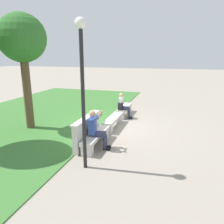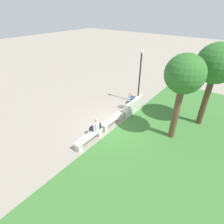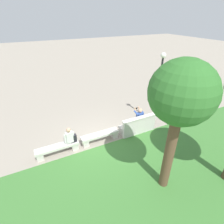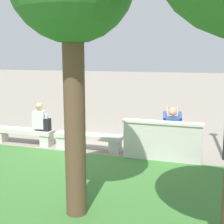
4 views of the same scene
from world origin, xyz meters
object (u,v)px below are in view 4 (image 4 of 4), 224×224
Objects in this scene: bench_main at (164,146)px; backpack at (46,125)px; bench_mid at (23,134)px; person_distant at (41,122)px; bench_near at (88,139)px; person_photographer at (172,129)px.

backpack reaches higher than bench_main.
backpack is (-0.76, 0.01, 0.33)m from bench_mid.
bench_main is 3.59m from person_distant.
backpack is (1.31, 0.01, 0.33)m from bench_near.
bench_near is 1.35m from backpack.
bench_mid is at bearing 0.00° from bench_near.
person_photographer is at bearing -178.06° from bench_near.
backpack is (3.38, 0.01, 0.33)m from bench_main.
bench_main is 1.00× the size of bench_near.
bench_near is at bearing 1.94° from person_photographer.
bench_main is 4.15m from bench_mid.
person_distant is 2.94× the size of backpack.
bench_main is at bearing 178.95° from person_distant.
bench_near is 1.52× the size of person_distant.
bench_mid is at bearing 1.01° from person_photographer.
person_photographer is at bearing -178.99° from bench_mid.
bench_mid is (2.07, 0.00, 0.00)m from bench_near.
bench_main is at bearing 180.00° from bench_near.
bench_mid is 0.69m from person_distant.
bench_main is at bearing 180.00° from bench_mid.
person_distant is at bearing 0.17° from person_photographer.
person_photographer reaches higher than bench_main.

